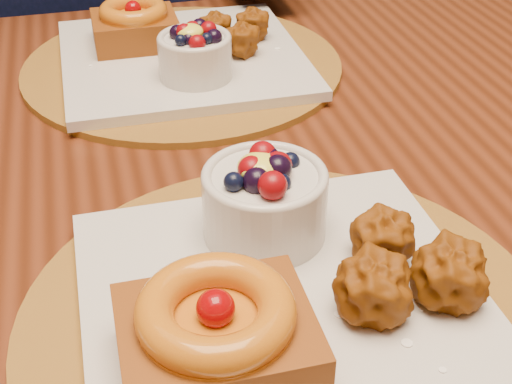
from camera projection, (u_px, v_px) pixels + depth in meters
dining_table at (223, 227)px, 0.73m from camera, size 1.60×0.90×0.76m
place_setting_near at (280, 289)px, 0.49m from camera, size 0.38×0.38×0.09m
place_setting_far at (181, 53)px, 0.84m from camera, size 0.38×0.38×0.08m
chair_far at (179, 57)px, 1.40m from camera, size 0.60×0.60×0.98m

